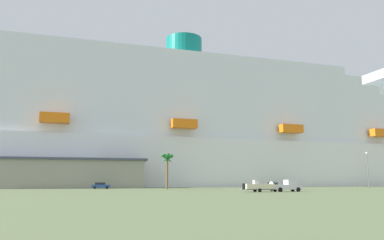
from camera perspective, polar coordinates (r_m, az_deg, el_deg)
The scene contains 9 objects.
ground_plane at distance 116.81m, azimuth 3.24°, elevation -10.19°, with size 600.00×600.00×0.00m, color #66754C.
cruise_ship at distance 149.37m, azimuth 10.44°, elevation -2.90°, with size 264.07×66.82×66.22m.
terminal_building at distance 117.22m, azimuth -18.77°, elevation -7.74°, with size 46.81×31.40×8.05m.
pickup_truck at distance 73.80m, azimuth 14.28°, elevation -9.71°, with size 5.77×2.71×2.20m.
small_boat_on_trailer at distance 71.34m, azimuth 10.62°, elevation -9.93°, with size 7.76×2.57×2.15m.
palm_tree at distance 93.79m, azimuth -3.80°, elevation -6.24°, with size 3.20×3.17×8.72m.
street_lamp at distance 106.68m, azimuth 25.14°, elevation -6.24°, with size 0.56×0.56×9.34m.
parked_car_blue_suv at distance 99.08m, azimuth -13.72°, elevation -9.65°, with size 4.62×2.23×1.58m.
parked_car_white_van at distance 100.16m, azimuth 12.06°, elevation -9.70°, with size 4.59×2.81×1.58m.
Camera 1 is at (-27.39, -83.53, 2.08)m, focal length 35.07 mm.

